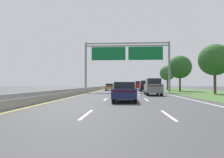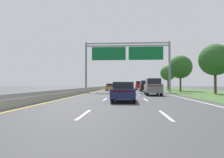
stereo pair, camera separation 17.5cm
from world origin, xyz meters
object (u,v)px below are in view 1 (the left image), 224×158
at_px(car_grey_right_lane_suv, 153,87).
at_px(car_black_right_lane_suv, 145,86).
at_px(car_navy_centre_lane_sedan, 125,91).
at_px(car_gold_left_lane_sedan, 110,87).
at_px(roadside_tree_distant, 167,73).
at_px(roadside_tree_far, 180,67).
at_px(roadside_tree_mid, 215,60).
at_px(pickup_truck_red, 139,86).
at_px(overhead_sign_gantry, 127,56).

bearing_deg(car_grey_right_lane_suv, car_black_right_lane_suv, 0.01).
bearing_deg(car_navy_centre_lane_sedan, car_gold_left_lane_sedan, 7.77).
bearing_deg(roadside_tree_distant, car_gold_left_lane_sedan, -153.22).
bearing_deg(car_navy_centre_lane_sedan, car_grey_right_lane_suv, -19.87).
bearing_deg(car_grey_right_lane_suv, car_navy_centre_lane_sedan, 160.36).
bearing_deg(roadside_tree_far, roadside_tree_mid, -80.44).
bearing_deg(pickup_truck_red, roadside_tree_distant, -76.00).
height_order(car_gold_left_lane_sedan, roadside_tree_mid, roadside_tree_mid).
distance_m(pickup_truck_red, car_grey_right_lane_suv, 24.62).
distance_m(car_navy_centre_lane_sedan, roadside_tree_distant, 37.66).
xyz_separation_m(overhead_sign_gantry, roadside_tree_mid, (12.64, -5.27, -1.44)).
distance_m(pickup_truck_red, car_gold_left_lane_sedan, 8.83).
xyz_separation_m(car_black_right_lane_suv, roadside_tree_distant, (7.16, 13.08, 3.25)).
relative_size(car_navy_centre_lane_sedan, car_black_right_lane_suv, 0.94).
distance_m(car_navy_centre_lane_sedan, car_grey_right_lane_suv, 10.04).
xyz_separation_m(car_grey_right_lane_suv, car_gold_left_lane_sedan, (-6.94, 19.19, -0.28)).
bearing_deg(roadside_tree_distant, pickup_truck_red, -166.13).
bearing_deg(roadside_tree_mid, car_grey_right_lane_suv, -156.91).
bearing_deg(roadside_tree_mid, car_gold_left_lane_sedan, 137.25).
bearing_deg(car_grey_right_lane_suv, roadside_tree_distant, -14.45).
bearing_deg(car_black_right_lane_suv, car_grey_right_lane_suv, 179.02).
relative_size(car_black_right_lane_suv, roadside_tree_far, 0.65).
relative_size(roadside_tree_far, roadside_tree_distant, 1.15).
relative_size(car_gold_left_lane_sedan, roadside_tree_distant, 0.70).
relative_size(overhead_sign_gantry, car_grey_right_lane_suv, 3.18).
xyz_separation_m(pickup_truck_red, car_gold_left_lane_sedan, (-6.96, -5.43, -0.26)).
bearing_deg(roadside_tree_mid, car_navy_centre_lane_sedan, -134.21).
xyz_separation_m(overhead_sign_gantry, car_grey_right_lane_suv, (3.19, -9.30, -5.28)).
bearing_deg(overhead_sign_gantry, roadside_tree_mid, -22.62).
distance_m(overhead_sign_gantry, pickup_truck_red, 16.53).
distance_m(car_grey_right_lane_suv, car_black_right_lane_suv, 13.38).
relative_size(car_gold_left_lane_sedan, roadside_tree_far, 0.61).
relative_size(car_navy_centre_lane_sedan, roadside_tree_distant, 0.70).
relative_size(overhead_sign_gantry, roadside_tree_far, 2.08).
bearing_deg(overhead_sign_gantry, car_black_right_lane_suv, 49.48).
bearing_deg(car_black_right_lane_suv, roadside_tree_far, -75.30).
distance_m(pickup_truck_red, roadside_tree_distant, 8.34).
relative_size(pickup_truck_red, car_black_right_lane_suv, 1.15).
relative_size(overhead_sign_gantry, roadside_tree_mid, 2.08).
bearing_deg(roadside_tree_distant, overhead_sign_gantry, -121.81).
height_order(roadside_tree_far, roadside_tree_distant, roadside_tree_far).
xyz_separation_m(pickup_truck_red, roadside_tree_distant, (7.44, 1.84, 3.27)).
relative_size(car_grey_right_lane_suv, roadside_tree_distant, 0.75).
bearing_deg(roadside_tree_mid, car_black_right_lane_suv, 134.41).
height_order(roadside_tree_mid, roadside_tree_distant, roadside_tree_mid).
xyz_separation_m(roadside_tree_mid, roadside_tree_far, (-1.89, 11.21, -0.04)).
distance_m(pickup_truck_red, roadside_tree_mid, 22.98).
xyz_separation_m(car_gold_left_lane_sedan, roadside_tree_mid, (16.40, -15.16, 4.12)).
bearing_deg(car_grey_right_lane_suv, roadside_tree_mid, -65.61).
bearing_deg(roadside_tree_far, car_gold_left_lane_sedan, 164.78).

